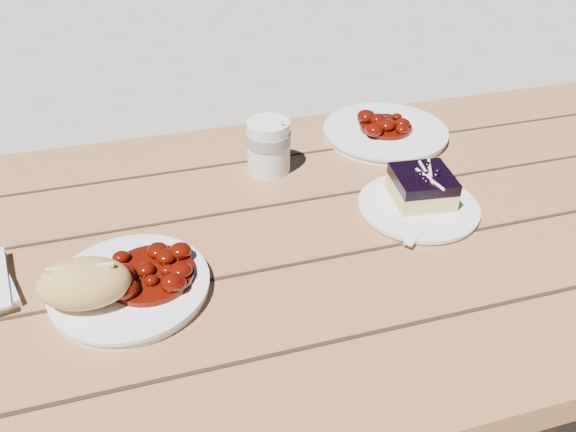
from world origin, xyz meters
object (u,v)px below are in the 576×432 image
object	(u,v)px
dessert_plate	(418,207)
blueberry_cake	(422,186)
coffee_cup	(269,146)
bread_roll	(84,283)
picnic_table	(262,309)
second_plate	(385,132)
main_plate	(131,287)

from	to	relation	value
dessert_plate	blueberry_cake	distance (m)	0.04
dessert_plate	coffee_cup	world-z (taller)	coffee_cup
bread_roll	coffee_cup	bearing A→B (deg)	41.75
bread_roll	coffee_cup	world-z (taller)	coffee_cup
picnic_table	second_plate	world-z (taller)	second_plate
bread_roll	dessert_plate	bearing A→B (deg)	9.69
main_plate	bread_roll	distance (m)	0.07
picnic_table	main_plate	bearing A→B (deg)	-160.55
picnic_table	blueberry_cake	world-z (taller)	blueberry_cake
bread_roll	blueberry_cake	xyz separation A→B (m)	(0.55, 0.11, -0.01)
second_plate	main_plate	bearing A→B (deg)	-148.09
picnic_table	blueberry_cake	bearing A→B (deg)	2.96
bread_roll	blueberry_cake	world-z (taller)	bread_roll
blueberry_cake	coffee_cup	size ratio (longest dim) A/B	1.06
main_plate	second_plate	xyz separation A→B (m)	(0.54, 0.34, 0.00)
dessert_plate	main_plate	bearing A→B (deg)	-171.53
main_plate	second_plate	world-z (taller)	same
main_plate	blueberry_cake	distance (m)	0.50
main_plate	dessert_plate	distance (m)	0.49
picnic_table	second_plate	distance (m)	0.46
main_plate	coffee_cup	size ratio (longest dim) A/B	2.18
picnic_table	dessert_plate	bearing A→B (deg)	0.01
coffee_cup	second_plate	distance (m)	0.28
blueberry_cake	dessert_plate	bearing A→B (deg)	-117.30
second_plate	coffee_cup	bearing A→B (deg)	-166.44
main_plate	picnic_table	bearing A→B (deg)	19.45
picnic_table	bread_roll	world-z (taller)	bread_roll
main_plate	bread_roll	bearing A→B (deg)	-160.02
dessert_plate	blueberry_cake	bearing A→B (deg)	56.31
main_plate	dessert_plate	size ratio (longest dim) A/B	1.09
main_plate	second_plate	distance (m)	0.64
blueberry_cake	coffee_cup	bearing A→B (deg)	146.71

